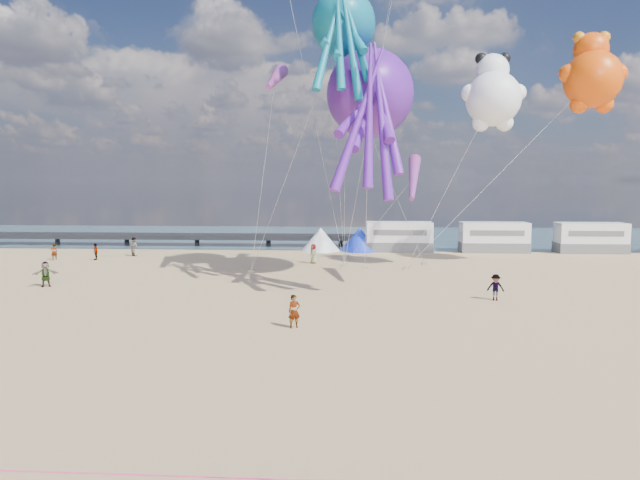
% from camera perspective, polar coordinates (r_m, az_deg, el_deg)
% --- Properties ---
extents(ground, '(120.00, 120.00, 0.00)m').
position_cam_1_polar(ground, '(19.44, -1.13, -15.78)').
color(ground, tan).
rests_on(ground, ground).
extents(water, '(120.00, 120.00, 0.00)m').
position_cam_1_polar(water, '(73.36, 2.31, 0.37)').
color(water, '#365868').
rests_on(water, ground).
extents(pier, '(60.00, 3.00, 0.50)m').
position_cam_1_polar(pier, '(68.91, -21.86, 0.40)').
color(pier, black).
rests_on(pier, ground).
extents(motorhome_0, '(6.60, 2.50, 3.00)m').
position_cam_1_polar(motorhome_0, '(58.45, 7.91, 0.34)').
color(motorhome_0, silver).
rests_on(motorhome_0, ground).
extents(motorhome_1, '(6.60, 2.50, 3.00)m').
position_cam_1_polar(motorhome_1, '(59.94, 17.00, 0.27)').
color(motorhome_1, silver).
rests_on(motorhome_1, ground).
extents(motorhome_2, '(6.60, 2.50, 3.00)m').
position_cam_1_polar(motorhome_2, '(62.84, 25.45, 0.20)').
color(motorhome_2, silver).
rests_on(motorhome_2, ground).
extents(tent_white, '(4.00, 4.00, 2.40)m').
position_cam_1_polar(tent_white, '(58.40, 0.05, 0.09)').
color(tent_white, white).
rests_on(tent_white, ground).
extents(tent_blue, '(4.00, 4.00, 2.40)m').
position_cam_1_polar(tent_blue, '(58.30, 3.98, 0.07)').
color(tent_blue, '#1933CC').
rests_on(tent_blue, ground).
extents(rope_line, '(34.00, 0.03, 0.03)m').
position_cam_1_polar(rope_line, '(14.92, -2.80, -22.82)').
color(rope_line, '#F2338C').
rests_on(rope_line, ground).
extents(standing_person, '(0.71, 0.60, 1.64)m').
position_cam_1_polar(standing_person, '(28.11, -2.60, -7.14)').
color(standing_person, tan).
rests_on(standing_person, ground).
extents(beachgoer_0, '(0.70, 0.74, 1.70)m').
position_cam_1_polar(beachgoer_0, '(49.55, -0.65, -1.38)').
color(beachgoer_0, '#7F6659').
rests_on(beachgoer_0, ground).
extents(beachgoer_1, '(1.03, 1.02, 1.80)m').
position_cam_1_polar(beachgoer_1, '(57.20, -18.10, -0.63)').
color(beachgoer_1, '#7F6659').
rests_on(beachgoer_1, ground).
extents(beachgoer_2, '(0.89, 0.76, 1.59)m').
position_cam_1_polar(beachgoer_2, '(35.97, 17.15, -4.54)').
color(beachgoer_2, '#7F6659').
rests_on(beachgoer_2, ground).
extents(beachgoer_3, '(0.75, 1.06, 1.50)m').
position_cam_1_polar(beachgoer_3, '(55.61, -21.52, -1.09)').
color(beachgoer_3, '#7F6659').
rests_on(beachgoer_3, ground).
extents(beachgoer_4, '(1.10, 0.84, 1.73)m').
position_cam_1_polar(beachgoer_4, '(42.98, -25.75, -3.09)').
color(beachgoer_4, '#7F6659').
rests_on(beachgoer_4, ground).
extents(beachgoer_5, '(1.32, 1.25, 1.49)m').
position_cam_1_polar(beachgoer_5, '(56.99, -25.05, -1.08)').
color(beachgoer_5, '#7F6659').
rests_on(beachgoer_5, ground).
extents(sandbag_a, '(0.50, 0.35, 0.22)m').
position_cam_1_polar(sandbag_a, '(45.09, -6.88, -3.10)').
color(sandbag_a, gray).
rests_on(sandbag_a, ground).
extents(sandbag_b, '(0.50, 0.35, 0.22)m').
position_cam_1_polar(sandbag_b, '(46.33, 4.48, -2.83)').
color(sandbag_b, gray).
rests_on(sandbag_b, ground).
extents(sandbag_c, '(0.50, 0.35, 0.22)m').
position_cam_1_polar(sandbag_c, '(46.57, 8.61, -2.84)').
color(sandbag_c, gray).
rests_on(sandbag_c, ground).
extents(sandbag_d, '(0.50, 0.35, 0.22)m').
position_cam_1_polar(sandbag_d, '(49.49, 10.38, -2.35)').
color(sandbag_d, gray).
rests_on(sandbag_d, ground).
extents(sandbag_e, '(0.50, 0.35, 0.22)m').
position_cam_1_polar(sandbag_e, '(48.02, 2.44, -2.51)').
color(sandbag_e, gray).
rests_on(sandbag_e, ground).
extents(kite_octopus_teal, '(6.30, 10.37, 11.05)m').
position_cam_1_polar(kite_octopus_teal, '(43.85, 2.37, 20.76)').
color(kite_octopus_teal, '#0D6F87').
extents(kite_octopus_purple, '(5.69, 11.57, 12.83)m').
position_cam_1_polar(kite_octopus_purple, '(41.97, 5.01, 14.32)').
color(kite_octopus_purple, '#591A9A').
extents(kite_panda, '(6.56, 6.42, 7.12)m').
position_cam_1_polar(kite_panda, '(46.56, 16.94, 13.34)').
color(kite_panda, white).
extents(kite_teddy_orange, '(5.69, 5.39, 7.62)m').
position_cam_1_polar(kite_teddy_orange, '(51.10, 25.62, 14.28)').
color(kite_teddy_orange, '#FF5108').
extents(windsock_left, '(1.23, 6.40, 6.38)m').
position_cam_1_polar(windsock_left, '(43.00, -4.50, 15.79)').
color(windsock_left, red).
extents(windsock_mid, '(2.52, 5.22, 5.16)m').
position_cam_1_polar(windsock_mid, '(45.83, 3.26, 14.54)').
color(windsock_mid, red).
extents(windsock_right, '(1.66, 5.81, 5.74)m').
position_cam_1_polar(windsock_right, '(39.76, 9.32, 6.13)').
color(windsock_right, red).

